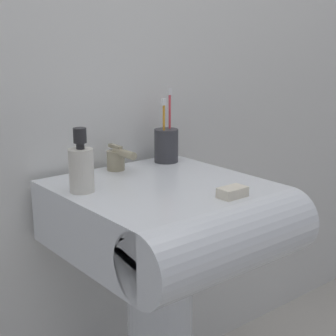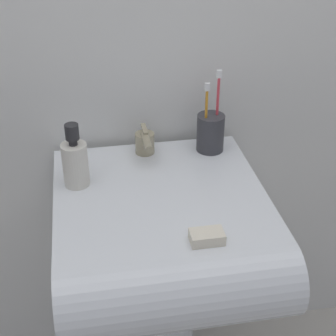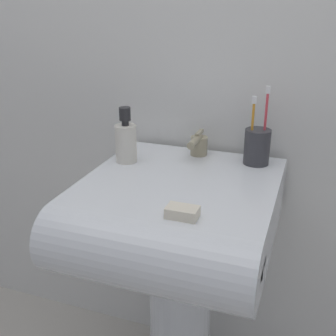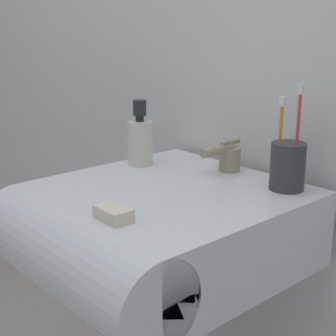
{
  "view_description": "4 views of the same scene",
  "coord_description": "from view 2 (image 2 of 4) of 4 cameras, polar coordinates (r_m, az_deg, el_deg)",
  "views": [
    {
      "loc": [
        -0.79,
        -1.0,
        1.15
      ],
      "look_at": [
        0.02,
        -0.02,
        0.82
      ],
      "focal_mm": 55.0,
      "sensor_mm": 36.0,
      "label": 1
    },
    {
      "loc": [
        -0.16,
        -0.99,
        1.46
      ],
      "look_at": [
        0.02,
        0.0,
        0.84
      ],
      "focal_mm": 55.0,
      "sensor_mm": 36.0,
      "label": 2
    },
    {
      "loc": [
        0.31,
        -0.96,
        1.22
      ],
      "look_at": [
        -0.03,
        -0.01,
        0.81
      ],
      "focal_mm": 45.0,
      "sensor_mm": 36.0,
      "label": 3
    },
    {
      "loc": [
        0.77,
        -0.69,
        1.12
      ],
      "look_at": [
        0.0,
        -0.01,
        0.83
      ],
      "focal_mm": 55.0,
      "sensor_mm": 36.0,
      "label": 4
    }
  ],
  "objects": [
    {
      "name": "bar_soap",
      "position": [
        1.06,
        4.34,
        -7.62
      ],
      "size": [
        0.07,
        0.04,
        0.02
      ],
      "primitive_type": "cube",
      "color": "silver",
      "rests_on": "sink_basin"
    },
    {
      "name": "toothbrush_cup",
      "position": [
        1.36,
        4.73,
        4.01
      ],
      "size": [
        0.07,
        0.07,
        0.22
      ],
      "color": "#38383D",
      "rests_on": "sink_basin"
    },
    {
      "name": "sink_basin",
      "position": [
        1.21,
        -0.44,
        -7.48
      ],
      "size": [
        0.49,
        0.56,
        0.17
      ],
      "color": "white",
      "rests_on": "sink_pedestal"
    },
    {
      "name": "faucet",
      "position": [
        1.34,
        -2.54,
        2.87
      ],
      "size": [
        0.05,
        0.12,
        0.07
      ],
      "color": "tan",
      "rests_on": "sink_basin"
    },
    {
      "name": "soap_bottle",
      "position": [
        1.22,
        -10.26,
        0.69
      ],
      "size": [
        0.06,
        0.06,
        0.16
      ],
      "color": "silver",
      "rests_on": "sink_basin"
    },
    {
      "name": "sink_pedestal",
      "position": [
        1.52,
        -0.79,
        -17.52
      ],
      "size": [
        0.18,
        0.18,
        0.61
      ],
      "primitive_type": "cylinder",
      "color": "white",
      "rests_on": "ground"
    }
  ]
}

